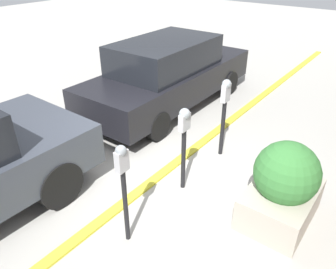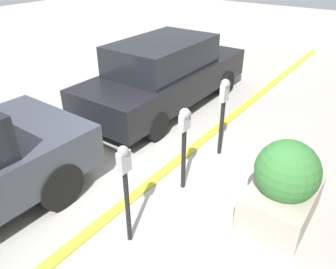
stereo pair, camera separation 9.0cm
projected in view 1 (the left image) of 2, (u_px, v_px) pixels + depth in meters
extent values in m
plane|color=#ADAAA3|center=(162.00, 179.00, 5.45)|extent=(40.00, 40.00, 0.00)
cube|color=gold|center=(158.00, 176.00, 5.48)|extent=(19.00, 0.16, 0.04)
cylinder|color=black|center=(126.00, 206.00, 4.07)|extent=(0.06, 0.06, 1.10)
cube|color=#B7B7BC|center=(122.00, 161.00, 3.73)|extent=(0.16, 0.09, 0.27)
sphere|color=gray|center=(121.00, 151.00, 3.66)|extent=(0.14, 0.14, 0.14)
cylinder|color=black|center=(183.00, 160.00, 5.02)|extent=(0.07, 0.07, 1.04)
cube|color=#B7B7BC|center=(184.00, 122.00, 4.69)|extent=(0.19, 0.09, 0.26)
sphere|color=gray|center=(185.00, 114.00, 4.63)|extent=(0.17, 0.17, 0.17)
cylinder|color=black|center=(222.00, 129.00, 5.87)|extent=(0.07, 0.07, 1.06)
cube|color=#B7B7BC|center=(226.00, 93.00, 5.53)|extent=(0.19, 0.09, 0.32)
sphere|color=gray|center=(227.00, 84.00, 5.45)|extent=(0.16, 0.16, 0.16)
cube|color=#B2A899|center=(280.00, 204.00, 4.55)|extent=(1.21, 0.83, 0.49)
sphere|color=#387A38|center=(287.00, 173.00, 4.29)|extent=(0.86, 0.86, 0.86)
cylinder|color=black|center=(59.00, 184.00, 4.76)|extent=(0.72, 0.24, 0.72)
cube|color=black|center=(170.00, 80.00, 7.73)|extent=(4.81, 1.78, 0.66)
cube|color=black|center=(165.00, 55.00, 7.27)|extent=(2.51, 1.54, 0.65)
cylinder|color=black|center=(229.00, 83.00, 8.51)|extent=(0.60, 0.21, 0.60)
cylinder|color=black|center=(179.00, 71.00, 9.34)|extent=(0.60, 0.21, 0.60)
cylinder|color=black|center=(157.00, 126.00, 6.45)|extent=(0.60, 0.21, 0.60)
cylinder|color=black|center=(102.00, 105.00, 7.28)|extent=(0.60, 0.21, 0.60)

